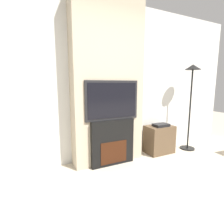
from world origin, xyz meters
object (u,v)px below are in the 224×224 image
(media_stand, at_px, (159,139))
(fireplace, at_px, (112,142))
(television, at_px, (112,100))
(floor_lamp, at_px, (192,86))

(media_stand, bearing_deg, fireplace, -177.45)
(television, xyz_separation_m, floor_lamp, (1.70, -0.06, 0.22))
(television, xyz_separation_m, media_stand, (1.04, 0.05, -0.79))
(fireplace, bearing_deg, floor_lamp, -2.21)
(fireplace, distance_m, media_stand, 1.04)
(television, height_order, floor_lamp, floor_lamp)
(fireplace, height_order, media_stand, fireplace)
(floor_lamp, xyz_separation_m, media_stand, (-0.66, 0.11, -1.01))
(floor_lamp, bearing_deg, media_stand, 170.38)
(floor_lamp, bearing_deg, fireplace, 177.79)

